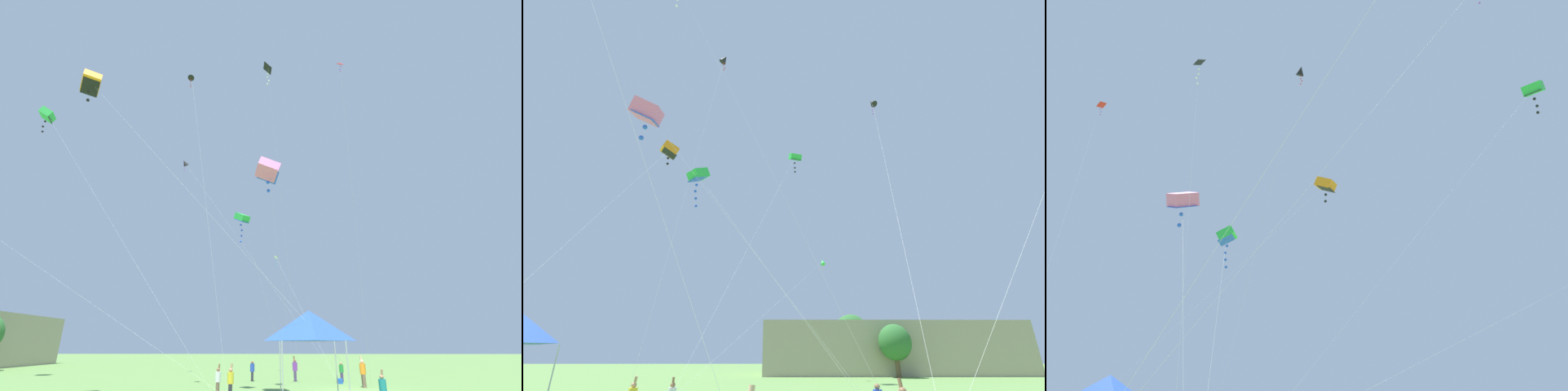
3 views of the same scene
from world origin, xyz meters
The scene contains 10 objects.
distant_building centered at (18.69, 47.75, 3.47)m, with size 36.53×13.76×6.95m, color tan.
tree_far_left centered at (13.46, 47.05, 5.32)m, with size 5.46×4.91×8.23m.
tree_far_right centered at (17.51, 39.34, 4.06)m, with size 4.16×3.75×6.28m.
kite_orange_box_0 centered at (-7.36, 17.99, 19.55)m, with size 1.92×18.47×20.23m.
kite_green_diamond_1 centered at (8.00, 34.10, 13.18)m, with size 11.41×26.41×13.68m.
kite_black_diamond_3 centered at (-1.96, 12.46, 24.85)m, with size 2.41×4.73×25.40m.
kite_green_box_6 centered at (4.56, 29.59, 25.75)m, with size 8.05×21.45×26.46m.
kite_pink_box_7 centered at (-4.28, 5.75, 14.22)m, with size 11.70×3.09×15.09m.
kite_green_box_8 centered at (-1.71, 7.68, 11.50)m, with size 8.80×4.32×12.04m.
kite_black_diamond_9 centered at (10.93, 15.71, 23.15)m, with size 4.90×16.35×23.77m.
Camera 2 is at (2.80, -9.13, 2.65)m, focal length 24.00 mm.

